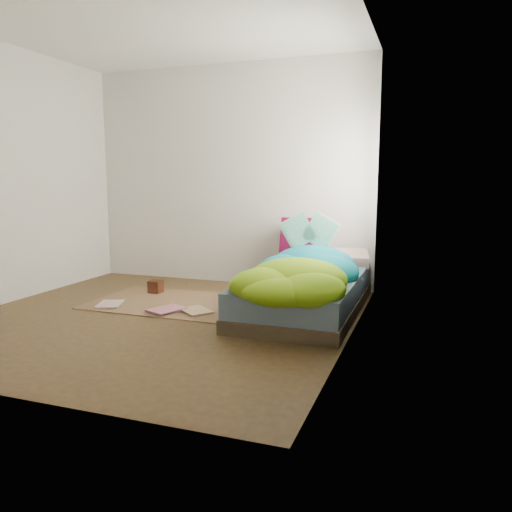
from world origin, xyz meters
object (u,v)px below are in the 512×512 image
at_px(bed, 306,293).
at_px(wooden_box, 156,287).
at_px(floor_book_b, 159,308).
at_px(pillow_magenta, 303,241).
at_px(floor_book_a, 99,304).
at_px(open_book, 309,221).

bearing_deg(bed, wooden_box, 174.98).
bearing_deg(floor_book_b, pillow_magenta, 71.24).
xyz_separation_m(bed, floor_book_a, (-1.98, -0.55, -0.14)).
xyz_separation_m(pillow_magenta, floor_book_b, (-1.10, -1.26, -0.56)).
relative_size(bed, floor_book_a, 6.55).
bearing_deg(wooden_box, pillow_magenta, 22.49).
height_order(floor_book_a, floor_book_b, floor_book_b).
bearing_deg(pillow_magenta, floor_book_b, -134.88).
relative_size(floor_book_a, floor_book_b, 0.94).
bearing_deg(bed, open_book, 100.34).
relative_size(wooden_box, floor_book_b, 0.41).
bearing_deg(wooden_box, open_book, 8.85).
height_order(bed, wooden_box, bed).
relative_size(pillow_magenta, open_book, 0.99).
bearing_deg(open_book, pillow_magenta, 103.12).
bearing_deg(wooden_box, floor_book_b, -57.16).
distance_m(wooden_box, floor_book_b, 0.75).
bearing_deg(floor_book_a, floor_book_b, -13.81).
xyz_separation_m(floor_book_a, floor_book_b, (0.64, 0.07, 0.00)).
bearing_deg(floor_book_a, bed, -4.55).
bearing_deg(floor_book_b, wooden_box, 145.35).
xyz_separation_m(open_book, floor_book_b, (-1.27, -0.89, -0.80)).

